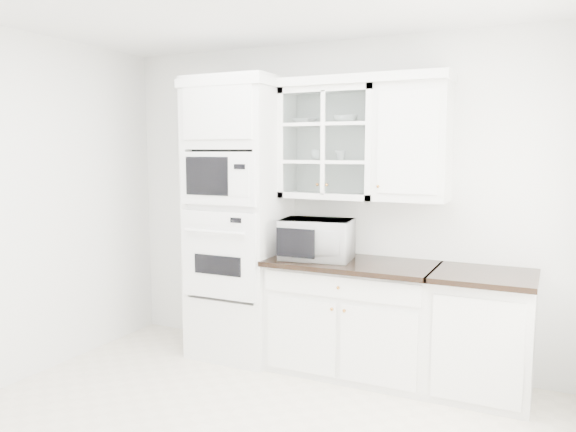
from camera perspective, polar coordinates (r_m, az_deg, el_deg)
The scene contains 12 objects.
room_shell at distance 3.60m, azimuth -2.86°, elevation 6.48°, with size 4.00×3.50×2.70m.
oven_column at distance 4.86m, azimuth -5.04°, elevation -0.33°, with size 0.76×0.68×2.40m.
base_cabinet_run at distance 4.62m, azimuth 6.51°, elevation -10.10°, with size 1.32×0.67×0.92m.
extra_base_cabinet at distance 4.41m, azimuth 19.12°, elevation -11.24°, with size 0.72×0.67×0.92m.
upper_cabinet_glass at distance 4.63m, azimuth 4.35°, elevation 7.39°, with size 0.80×0.33×0.90m.
upper_cabinet_solid at distance 4.43m, azimuth 12.57°, elevation 7.28°, with size 0.55×0.33×0.90m, color white.
crown_molding at distance 4.68m, azimuth 3.06°, elevation 13.34°, with size 2.14×0.38×0.07m, color white.
countertop_microwave at distance 4.54m, azimuth 3.01°, elevation -2.33°, with size 0.56×0.46×0.32m, color white.
bowl_a at distance 4.71m, azimuth 1.73°, elevation 9.62°, with size 0.19×0.19×0.05m, color white.
bowl_b at distance 4.59m, azimuth 5.85°, elevation 9.75°, with size 0.19×0.19×0.06m, color white.
cup_a at distance 4.67m, azimuth 3.03°, elevation 6.22°, with size 0.11×0.11×0.09m, color white.
cup_b at distance 4.60m, azimuth 5.37°, elevation 6.14°, with size 0.09×0.09×0.08m, color white.
Camera 1 is at (1.72, -2.73, 1.79)m, focal length 35.00 mm.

